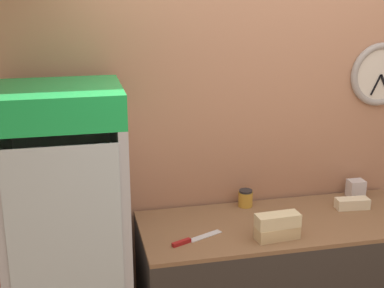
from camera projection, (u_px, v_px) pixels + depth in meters
name	position (u px, v px, depth m)	size (l,w,h in m)	color
wall_back	(265.00, 136.00, 3.56)	(5.20, 0.10, 2.70)	#AD7A5B
prep_counter	(280.00, 286.00, 3.44)	(1.77, 0.70, 0.91)	#332D28
beverage_cooler	(67.00, 226.00, 3.06)	(0.67, 0.69, 1.82)	#B2B7BC
sandwich_stack_bottom	(277.00, 232.00, 3.08)	(0.26, 0.12, 0.08)	tan
sandwich_stack_middle	(278.00, 220.00, 3.06)	(0.26, 0.11, 0.08)	beige
sandwich_flat_left	(352.00, 203.00, 3.49)	(0.22, 0.10, 0.07)	beige
chefs_knife	(190.00, 240.00, 3.05)	(0.32, 0.17, 0.02)	silver
condiment_jar	(245.00, 198.00, 3.52)	(0.09, 0.09, 0.11)	gold
napkin_dispenser	(356.00, 188.00, 3.68)	(0.11, 0.09, 0.12)	silver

